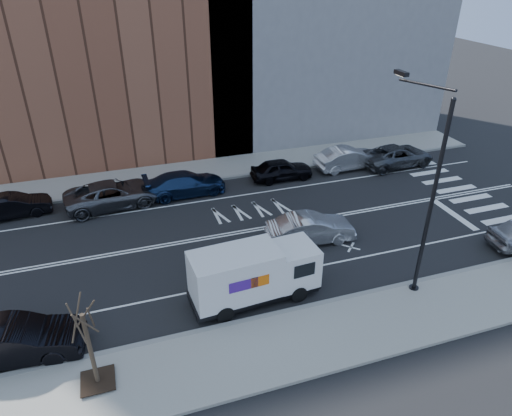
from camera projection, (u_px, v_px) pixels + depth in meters
ground at (226, 235)px, 25.37m from camera, size 120.00×120.00×0.00m
sidewalk_near at (283, 346)px, 18.02m from camera, size 44.00×3.60×0.15m
sidewalk_far at (194, 171)px, 32.65m from camera, size 44.00×3.60×0.15m
curb_near at (268, 316)px, 19.51m from camera, size 44.00×0.25×0.17m
curb_far at (200, 182)px, 31.15m from camera, size 44.00×0.25×0.17m
crosswalk at (463, 194)px, 29.75m from camera, size 3.00×14.00×0.01m
road_markings at (226, 235)px, 25.37m from camera, size 40.00×8.60×0.01m
bldg_brick at (47, 0)px, 30.83m from camera, size 26.00×10.00×22.00m
streetlight at (426, 188)px, 19.09m from camera, size 0.44×4.02×9.34m
street_tree at (92, 356)px, 15.78m from camera, size 1.20×1.20×3.75m
fedex_van at (253, 274)px, 19.99m from camera, size 5.90×2.36×2.64m
far_parked_b at (13, 206)px, 26.87m from camera, size 4.31×1.88×1.38m
far_parked_c at (113, 194)px, 27.94m from camera, size 5.98×3.27×1.59m
far_parked_d at (185, 184)px, 29.34m from camera, size 5.30×2.33×1.52m
far_parked_e at (282, 169)px, 31.37m from camera, size 4.28×1.77×1.45m
far_parked_f at (348, 158)px, 32.91m from camera, size 4.91×1.90×1.60m
far_parked_g at (397, 156)px, 33.41m from camera, size 5.64×2.85×1.53m
driving_sedan at (311, 229)px, 24.45m from camera, size 4.83×2.03×1.55m
near_parked_rear_a at (14, 341)px, 17.24m from camera, size 5.16×2.26×1.65m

